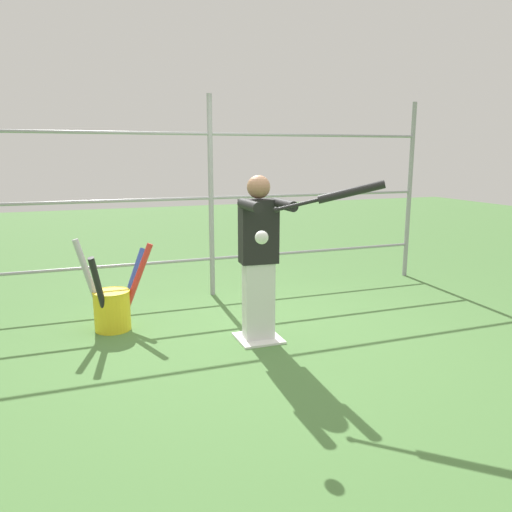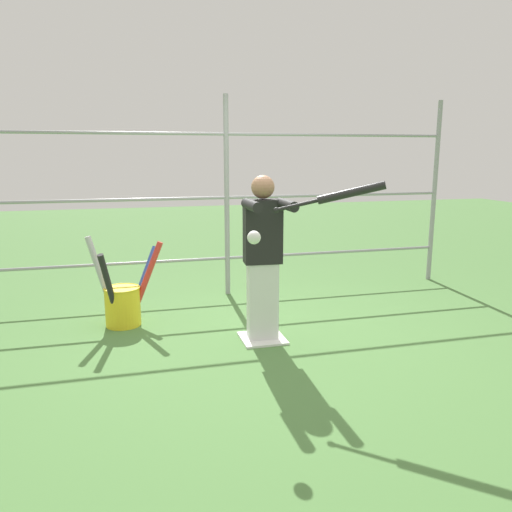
{
  "view_description": "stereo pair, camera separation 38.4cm",
  "coord_description": "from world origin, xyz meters",
  "px_view_note": "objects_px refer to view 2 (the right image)",
  "views": [
    {
      "loc": [
        1.55,
        4.12,
        1.7
      ],
      "look_at": [
        0.16,
        0.36,
        0.87
      ],
      "focal_mm": 35.0,
      "sensor_mm": 36.0,
      "label": 1
    },
    {
      "loc": [
        1.18,
        4.24,
        1.7
      ],
      "look_at": [
        0.16,
        0.36,
        0.87
      ],
      "focal_mm": 35.0,
      "sensor_mm": 36.0,
      "label": 2
    }
  ],
  "objects_px": {
    "baseball_bat_swinging": "(342,195)",
    "bat_bucket": "(123,302)",
    "softball_in_flight": "(254,237)",
    "batter": "(263,254)"
  },
  "relations": [
    {
      "from": "baseball_bat_swinging",
      "to": "bat_bucket",
      "type": "relative_size",
      "value": 0.84
    },
    {
      "from": "batter",
      "to": "baseball_bat_swinging",
      "type": "xyz_separation_m",
      "value": [
        -0.44,
        0.65,
        0.57
      ]
    },
    {
      "from": "batter",
      "to": "bat_bucket",
      "type": "bearing_deg",
      "value": -31.21
    },
    {
      "from": "softball_in_flight",
      "to": "batter",
      "type": "bearing_deg",
      "value": -109.54
    },
    {
      "from": "batter",
      "to": "baseball_bat_swinging",
      "type": "relative_size",
      "value": 1.96
    },
    {
      "from": "batter",
      "to": "bat_bucket",
      "type": "distance_m",
      "value": 1.56
    },
    {
      "from": "batter",
      "to": "bat_bucket",
      "type": "height_order",
      "value": "batter"
    },
    {
      "from": "baseball_bat_swinging",
      "to": "bat_bucket",
      "type": "distance_m",
      "value": 2.48
    },
    {
      "from": "batter",
      "to": "baseball_bat_swinging",
      "type": "height_order",
      "value": "batter"
    },
    {
      "from": "batter",
      "to": "baseball_bat_swinging",
      "type": "bearing_deg",
      "value": 124.17
    }
  ]
}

